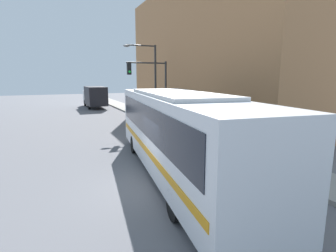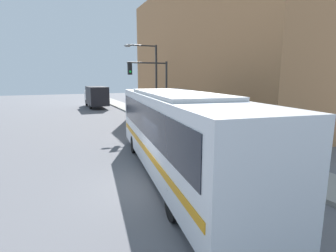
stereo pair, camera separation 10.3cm
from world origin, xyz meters
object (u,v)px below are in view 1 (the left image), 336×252
Objects in this scene: delivery_truck at (95,96)px; traffic_light_pole at (152,82)px; pedestrian_near_corner at (173,115)px; street_lamp at (151,75)px; parking_meter at (166,114)px; city_bus at (176,129)px; fire_hydrant at (221,141)px.

traffic_light_pole reaches higher than delivery_truck.
traffic_light_pole is at bearing 139.48° from pedestrian_near_corner.
pedestrian_near_corner is at bearing -82.64° from street_lamp.
street_lamp is at bearing 97.36° from pedestrian_near_corner.
parking_meter is 4.15m from street_lamp.
street_lamp is (3.72, 12.70, 2.20)m from city_bus.
delivery_truck is 14.60m from street_lamp.
parking_meter reaches higher than fire_hydrant.
city_bus reaches higher than parking_meter.
parking_meter is at bearing -16.77° from traffic_light_pole.
delivery_truck is 17.97m from pedestrian_near_corner.
street_lamp reaches higher than city_bus.
city_bus reaches higher than fire_hydrant.
pedestrian_near_corner is (0.28, 6.76, 0.56)m from fire_hydrant.
parking_meter is at bearing 90.00° from fire_hydrant.
city_bus is at bearing -92.05° from delivery_truck.
parking_meter is (1.00, -0.30, -2.56)m from traffic_light_pole.
pedestrian_near_corner is (1.28, -1.09, -2.57)m from traffic_light_pole.
fire_hydrant is (3.91, 2.36, -1.43)m from city_bus.
street_lamp is 3.67× the size of pedestrian_near_corner.
city_bus is 10.69m from parking_meter.
delivery_truck is at bearing 96.87° from fire_hydrant.
fire_hydrant is 0.52× the size of parking_meter.
fire_hydrant is 8.51m from traffic_light_pole.
pedestrian_near_corner reaches higher than parking_meter.
city_bus is at bearing -114.64° from pedestrian_near_corner.
traffic_light_pole is (-1.00, 7.85, 3.14)m from fire_hydrant.
city_bus is at bearing -111.51° from parking_meter.
traffic_light_pole is (2.91, 10.22, 1.70)m from city_bus.
pedestrian_near_corner is at bearing 87.64° from fire_hydrant.
street_lamp reaches higher than pedestrian_near_corner.
parking_meter is 0.21× the size of street_lamp.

